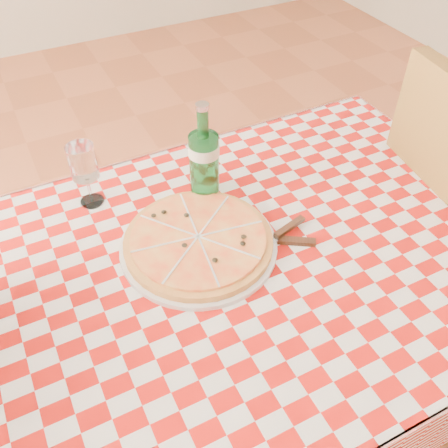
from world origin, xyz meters
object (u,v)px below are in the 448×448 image
object	(u,v)px
pizza_plate	(198,241)
wine_glass	(86,175)
dining_table	(244,287)
water_bottle	(204,154)

from	to	relation	value
pizza_plate	wine_glass	xyz separation A→B (m)	(-0.17, 0.26, 0.06)
dining_table	wine_glass	distance (m)	0.45
pizza_plate	wine_glass	distance (m)	0.31
wine_glass	dining_table	bearing A→B (deg)	-53.63
dining_table	water_bottle	xyz separation A→B (m)	(0.01, 0.22, 0.23)
dining_table	wine_glass	world-z (taller)	wine_glass
dining_table	pizza_plate	world-z (taller)	pizza_plate
water_bottle	wine_glass	size ratio (longest dim) A/B	1.59
pizza_plate	wine_glass	size ratio (longest dim) A/B	2.14
dining_table	water_bottle	distance (m)	0.32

